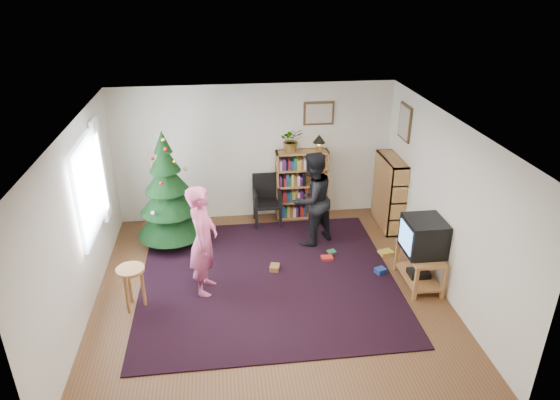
{
  "coord_description": "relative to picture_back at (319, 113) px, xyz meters",
  "views": [
    {
      "loc": [
        -0.6,
        -6.03,
        4.31
      ],
      "look_at": [
        0.24,
        0.77,
        1.1
      ],
      "focal_mm": 32.0,
      "sensor_mm": 36.0,
      "label": 1
    }
  ],
  "objects": [
    {
      "name": "armchair",
      "position": [
        -0.97,
        -0.25,
        -1.47
      ],
      "size": [
        0.5,
        0.5,
        0.91
      ],
      "rotation": [
        0.0,
        0.0,
        0.0
      ],
      "color": "black",
      "rests_on": "rug"
    },
    {
      "name": "picture_back",
      "position": [
        0.0,
        0.0,
        0.0
      ],
      "size": [
        0.55,
        0.03,
        0.42
      ],
      "color": "#4C3319",
      "rests_on": "wall_back"
    },
    {
      "name": "bookshelf_right",
      "position": [
        1.19,
        -0.68,
        -1.29
      ],
      "size": [
        0.3,
        0.95,
        1.3
      ],
      "rotation": [
        0.0,
        0.0,
        1.57
      ],
      "color": "#A27339",
      "rests_on": "floor"
    },
    {
      "name": "stool",
      "position": [
        -3.05,
        -2.62,
        -1.46
      ],
      "size": [
        0.38,
        0.38,
        0.63
      ],
      "color": "#A27339",
      "rests_on": "floor"
    },
    {
      "name": "wall_left",
      "position": [
        -3.65,
        -2.48,
        -0.7
      ],
      "size": [
        0.02,
        5.0,
        2.5
      ],
      "primitive_type": "cube",
      "color": "silver",
      "rests_on": "floor"
    },
    {
      "name": "wall_right",
      "position": [
        1.35,
        -2.48,
        -0.7
      ],
      "size": [
        0.02,
        5.0,
        2.5
      ],
      "primitive_type": "cube",
      "color": "silver",
      "rests_on": "floor"
    },
    {
      "name": "wall_front",
      "position": [
        -1.15,
        -4.97,
        -0.7
      ],
      "size": [
        5.0,
        0.02,
        2.5
      ],
      "primitive_type": "cube",
      "color": "silver",
      "rests_on": "floor"
    },
    {
      "name": "crt_tv",
      "position": [
        1.07,
        -2.56,
        -1.14
      ],
      "size": [
        0.55,
        0.59,
        0.52
      ],
      "color": "black",
      "rests_on": "tv_stand"
    },
    {
      "name": "rug",
      "position": [
        -1.15,
        -2.17,
        -1.94
      ],
      "size": [
        3.8,
        3.6,
        0.02
      ],
      "primitive_type": "cube",
      "color": "black",
      "rests_on": "floor"
    },
    {
      "name": "table_lamp",
      "position": [
        -0.01,
        -0.14,
        -0.45
      ],
      "size": [
        0.23,
        0.23,
        0.3
      ],
      "color": "#A57F33",
      "rests_on": "bookshelf_back"
    },
    {
      "name": "picture_right",
      "position": [
        1.33,
        -0.73,
        0.0
      ],
      "size": [
        0.03,
        0.5,
        0.6
      ],
      "color": "#4C3319",
      "rests_on": "wall_right"
    },
    {
      "name": "person_standing",
      "position": [
        -2.07,
        -2.34,
        -1.12
      ],
      "size": [
        0.5,
        0.66,
        1.66
      ],
      "primitive_type": "imported",
      "rotation": [
        0.0,
        0.0,
        1.4
      ],
      "color": "#C64F7C",
      "rests_on": "rug"
    },
    {
      "name": "window_pane",
      "position": [
        -3.62,
        -1.88,
        -0.45
      ],
      "size": [
        0.04,
        1.2,
        1.4
      ],
      "primitive_type": "cube",
      "color": "silver",
      "rests_on": "wall_left"
    },
    {
      "name": "wall_back",
      "position": [
        -1.15,
        0.02,
        -0.7
      ],
      "size": [
        5.0,
        0.02,
        2.5
      ],
      "primitive_type": "cube",
      "color": "silver",
      "rests_on": "floor"
    },
    {
      "name": "curtain",
      "position": [
        -3.58,
        -1.18,
        -0.45
      ],
      "size": [
        0.06,
        0.35,
        1.6
      ],
      "primitive_type": "cube",
      "color": "white",
      "rests_on": "wall_left"
    },
    {
      "name": "ceiling",
      "position": [
        -1.15,
        -2.48,
        0.55
      ],
      "size": [
        5.0,
        5.0,
        0.0
      ],
      "primitive_type": "plane",
      "rotation": [
        3.14,
        0.0,
        0.0
      ],
      "color": "white",
      "rests_on": "wall_back"
    },
    {
      "name": "floor",
      "position": [
        -1.15,
        -2.48,
        -1.95
      ],
      "size": [
        5.0,
        5.0,
        0.0
      ],
      "primitive_type": "plane",
      "color": "brown",
      "rests_on": "ground"
    },
    {
      "name": "potted_plant",
      "position": [
        -0.51,
        -0.14,
        -0.43
      ],
      "size": [
        0.41,
        0.36,
        0.44
      ],
      "primitive_type": "imported",
      "rotation": [
        0.0,
        0.0,
        0.04
      ],
      "color": "gray",
      "rests_on": "bookshelf_back"
    },
    {
      "name": "tv_stand",
      "position": [
        1.07,
        -2.56,
        -1.63
      ],
      "size": [
        0.47,
        0.85,
        0.55
      ],
      "color": "#A27339",
      "rests_on": "floor"
    },
    {
      "name": "person_by_chair",
      "position": [
        -0.3,
        -1.15,
        -1.13
      ],
      "size": [
        1.0,
        0.95,
        1.64
      ],
      "primitive_type": "imported",
      "rotation": [
        0.0,
        0.0,
        3.73
      ],
      "color": "black",
      "rests_on": "rug"
    },
    {
      "name": "bookshelf_back",
      "position": [
        -0.31,
        -0.14,
        -1.29
      ],
      "size": [
        0.95,
        0.3,
        1.3
      ],
      "color": "#A27339",
      "rests_on": "floor"
    },
    {
      "name": "floor_clutter",
      "position": [
        0.05,
        -1.84,
        -1.91
      ],
      "size": [
        2.08,
        0.89,
        0.08
      ],
      "color": "#A51E19",
      "rests_on": "rug"
    },
    {
      "name": "christmas_tree",
      "position": [
        -2.66,
        -0.9,
        -1.11
      ],
      "size": [
        1.11,
        1.11,
        2.02
      ],
      "rotation": [
        0.0,
        0.0,
        0.36
      ],
      "color": "#3F2816",
      "rests_on": "rug"
    }
  ]
}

